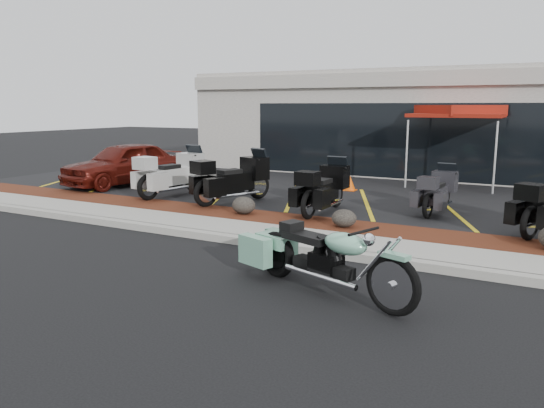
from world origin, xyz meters
The scene contains 16 objects.
ground centered at (0.00, 0.00, 0.00)m, with size 90.00×90.00×0.00m, color black.
curb centered at (0.00, 0.90, 0.07)m, with size 24.00×0.25×0.15m, color gray.
sidewalk centered at (0.00, 1.60, 0.07)m, with size 24.00×1.20×0.15m, color gray.
mulch_bed centered at (0.00, 2.80, 0.08)m, with size 24.00×1.20×0.16m, color #38180C.
upper_lot centered at (0.00, 8.20, 0.07)m, with size 26.00×9.60×0.15m, color black.
dealership_building centered at (0.00, 14.47, 2.01)m, with size 18.00×8.16×4.00m.
boulder_left centered at (-2.13, 2.81, 0.37)m, with size 0.59×0.49×0.42m, color black.
boulder_mid centered at (0.48, 2.62, 0.35)m, with size 0.54×0.45×0.38m, color black.
hero_cruiser centered at (2.62, -1.32, 0.55)m, with size 3.12×0.79×1.10m, color #7ABE9C, non-canonical shape.
touring_white centered at (-5.15, 4.96, 0.86)m, with size 2.45×0.93×1.42m, color beige, non-canonical shape.
touring_black_front centered at (-2.86, 4.81, 0.86)m, with size 2.44×0.93×1.42m, color black, non-canonical shape.
touring_black_mid centered at (-0.49, 4.65, 0.81)m, with size 2.26×0.86×1.32m, color black, non-canonical shape.
touring_grey centered at (1.98, 5.83, 0.73)m, with size 1.99×0.76×1.16m, color #2B2A2F, non-canonical shape.
parked_car centered at (-8.07, 5.09, 0.85)m, with size 1.66×4.12×1.40m, color #4B100A.
traffic_cone centered at (-1.14, 7.46, 0.38)m, with size 0.35×0.35×0.46m, color #DA4D07.
popup_canopy centered at (1.51, 10.12, 2.49)m, with size 3.34×3.34×2.58m.
Camera 1 is at (4.32, -7.84, 2.72)m, focal length 35.00 mm.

